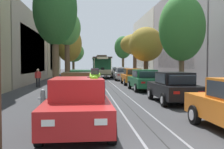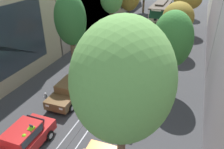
% 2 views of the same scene
% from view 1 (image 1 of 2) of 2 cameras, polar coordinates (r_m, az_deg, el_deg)
% --- Properties ---
extents(ground_plane, '(160.00, 160.00, 0.00)m').
position_cam_1_polar(ground_plane, '(26.29, -0.94, -2.12)').
color(ground_plane, '#38383A').
extents(trolley_track_rails, '(1.14, 61.23, 0.01)m').
position_cam_1_polar(trolley_track_rails, '(29.60, -1.41, -1.63)').
color(trolley_track_rails, gray).
rests_on(trolley_track_rails, ground).
extents(building_facade_left, '(5.89, 52.93, 9.21)m').
position_cam_1_polar(building_facade_left, '(29.77, -21.95, 6.05)').
color(building_facade_left, tan).
rests_on(building_facade_left, ground).
extents(building_facade_right, '(5.92, 52.93, 10.45)m').
position_cam_1_polar(building_facade_right, '(32.32, 17.28, 7.05)').
color(building_facade_right, gray).
rests_on(building_facade_right, ground).
extents(parked_car_red_near_left, '(2.04, 4.38, 1.58)m').
position_cam_1_polar(parked_car_red_near_left, '(7.96, -7.40, -6.40)').
color(parked_car_red_near_left, red).
rests_on(parked_car_red_near_left, ground).
extents(parked_car_brown_second_left, '(2.09, 4.40, 1.58)m').
position_cam_1_polar(parked_car_brown_second_left, '(13.51, -7.44, -2.86)').
color(parked_car_brown_second_left, brown).
rests_on(parked_car_brown_second_left, ground).
extents(parked_car_green_mid_left, '(2.00, 4.36, 1.58)m').
position_cam_1_polar(parked_car_green_mid_left, '(18.95, -6.60, -1.40)').
color(parked_car_green_mid_left, '#1E6038').
rests_on(parked_car_green_mid_left, ground).
extents(parked_car_black_second_right, '(2.01, 4.36, 1.58)m').
position_cam_1_polar(parked_car_black_second_right, '(14.10, 13.04, -2.68)').
color(parked_car_black_second_right, black).
rests_on(parked_car_black_second_right, ground).
extents(parked_car_green_mid_right, '(2.07, 4.39, 1.58)m').
position_cam_1_polar(parked_car_green_mid_right, '(20.24, 6.91, -1.17)').
color(parked_car_green_mid_right, '#1E6038').
rests_on(parked_car_green_mid_right, ground).
extents(parked_car_orange_fourth_right, '(2.04, 4.38, 1.58)m').
position_cam_1_polar(parked_car_orange_fourth_right, '(26.07, 4.38, -0.41)').
color(parked_car_orange_fourth_right, orange).
rests_on(parked_car_orange_fourth_right, ground).
extents(parked_car_silver_fifth_right, '(2.15, 4.42, 1.58)m').
position_cam_1_polar(parked_car_silver_fifth_right, '(32.88, 2.18, 0.14)').
color(parked_car_silver_fifth_right, '#B7B7BC').
rests_on(parked_car_silver_fifth_right, ground).
extents(parked_car_silver_sixth_right, '(2.00, 4.36, 1.58)m').
position_cam_1_polar(parked_car_silver_sixth_right, '(38.76, 1.30, 0.46)').
color(parked_car_silver_sixth_right, '#B7B7BC').
rests_on(parked_car_silver_sixth_right, ground).
extents(street_tree_kerb_left_second, '(2.75, 2.54, 7.69)m').
position_cam_1_polar(street_tree_kerb_left_second, '(17.45, -12.09, 13.32)').
color(street_tree_kerb_left_second, brown).
rests_on(street_tree_kerb_left_second, ground).
extents(street_tree_kerb_left_mid, '(2.71, 2.50, 7.30)m').
position_cam_1_polar(street_tree_kerb_left_mid, '(26.93, -9.63, 9.52)').
color(street_tree_kerb_left_mid, brown).
rests_on(street_tree_kerb_left_mid, ground).
extents(street_tree_kerb_left_fourth, '(3.38, 3.07, 6.96)m').
position_cam_1_polar(street_tree_kerb_left_fourth, '(35.51, -9.22, 6.43)').
color(street_tree_kerb_left_fourth, '#4C3826').
rests_on(street_tree_kerb_left_fourth, ground).
extents(street_tree_kerb_left_far, '(3.58, 3.01, 5.63)m').
position_cam_1_polar(street_tree_kerb_left_far, '(45.24, -8.28, 4.70)').
color(street_tree_kerb_left_far, brown).
rests_on(street_tree_kerb_left_far, ground).
extents(street_tree_kerb_right_second, '(3.16, 2.94, 6.75)m').
position_cam_1_polar(street_tree_kerb_right_second, '(19.04, 14.76, 9.58)').
color(street_tree_kerb_right_second, brown).
rests_on(street_tree_kerb_right_second, ground).
extents(street_tree_kerb_right_mid, '(3.49, 3.68, 5.77)m').
position_cam_1_polar(street_tree_kerb_right_mid, '(27.45, 7.30, 6.38)').
color(street_tree_kerb_right_mid, '#4C3826').
rests_on(street_tree_kerb_right_mid, ground).
extents(street_tree_kerb_right_fourth, '(3.87, 3.76, 6.01)m').
position_cam_1_polar(street_tree_kerb_right_fourth, '(35.63, 4.92, 6.37)').
color(street_tree_kerb_right_fourth, brown).
rests_on(street_tree_kerb_right_fourth, ground).
extents(street_tree_kerb_right_far, '(2.93, 2.90, 6.76)m').
position_cam_1_polar(street_tree_kerb_right_far, '(45.44, 2.39, 5.76)').
color(street_tree_kerb_right_far, brown).
rests_on(street_tree_kerb_right_far, ground).
extents(cable_car_trolley, '(2.58, 9.14, 3.28)m').
position_cam_1_polar(cable_car_trolley, '(39.78, -2.35, 1.74)').
color(cable_car_trolley, '#1E5B38').
rests_on(cable_car_trolley, ground).
extents(motorcycle_with_rider, '(0.52, 1.83, 1.87)m').
position_cam_1_polar(motorcycle_with_rider, '(7.93, -3.72, -5.13)').
color(motorcycle_with_rider, black).
rests_on(motorcycle_with_rider, ground).
extents(pedestrian_on_left_pavement, '(0.55, 0.39, 1.57)m').
position_cam_1_polar(pedestrian_on_left_pavement, '(24.04, -15.58, -0.50)').
color(pedestrian_on_left_pavement, black).
rests_on(pedestrian_on_left_pavement, ground).
extents(fire_hydrant, '(0.40, 0.22, 0.84)m').
position_cam_1_polar(fire_hydrant, '(12.75, -14.60, -4.91)').
color(fire_hydrant, '#B2B2B7').
rests_on(fire_hydrant, ground).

